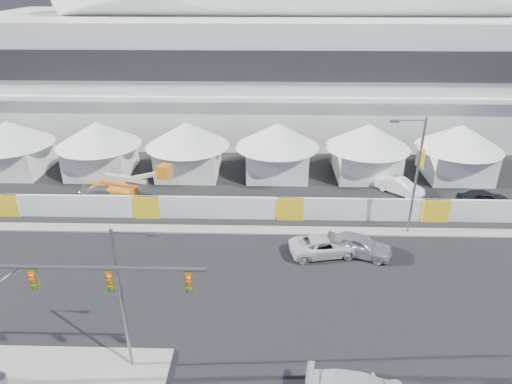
{
  "coord_description": "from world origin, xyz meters",
  "views": [
    {
      "loc": [
        4.01,
        -19.12,
        18.81
      ],
      "look_at": [
        3.25,
        10.0,
        4.68
      ],
      "focal_mm": 32.0,
      "sensor_mm": 36.0,
      "label": 1
    }
  ],
  "objects_px": {
    "sedan_silver": "(358,245)",
    "traffic_mast": "(23,313)",
    "lot_car_a": "(400,186)",
    "streetlight_curb": "(415,169)",
    "boom_lift": "(123,188)",
    "lot_car_c": "(107,194)",
    "pickup_curb": "(325,246)",
    "lot_car_b": "(484,198)",
    "streetlight_median": "(125,292)"
  },
  "relations": [
    {
      "from": "lot_car_a",
      "to": "lot_car_b",
      "type": "relative_size",
      "value": 0.99
    },
    {
      "from": "traffic_mast",
      "to": "lot_car_c",
      "type": "bearing_deg",
      "value": 99.36
    },
    {
      "from": "streetlight_median",
      "to": "boom_lift",
      "type": "relative_size",
      "value": 1.0
    },
    {
      "from": "pickup_curb",
      "to": "lot_car_a",
      "type": "xyz_separation_m",
      "value": [
        8.16,
        10.46,
        0.01
      ]
    },
    {
      "from": "sedan_silver",
      "to": "pickup_curb",
      "type": "distance_m",
      "value": 2.46
    },
    {
      "from": "traffic_mast",
      "to": "pickup_curb",
      "type": "bearing_deg",
      "value": 38.8
    },
    {
      "from": "streetlight_median",
      "to": "streetlight_curb",
      "type": "bearing_deg",
      "value": 38.43
    },
    {
      "from": "lot_car_b",
      "to": "boom_lift",
      "type": "xyz_separation_m",
      "value": [
        -32.24,
        0.57,
        0.33
      ]
    },
    {
      "from": "lot_car_b",
      "to": "streetlight_curb",
      "type": "bearing_deg",
      "value": 118.09
    },
    {
      "from": "streetlight_median",
      "to": "pickup_curb",
      "type": "bearing_deg",
      "value": 44.69
    },
    {
      "from": "sedan_silver",
      "to": "boom_lift",
      "type": "relative_size",
      "value": 0.58
    },
    {
      "from": "pickup_curb",
      "to": "traffic_mast",
      "type": "distance_m",
      "value": 20.15
    },
    {
      "from": "sedan_silver",
      "to": "lot_car_b",
      "type": "distance_m",
      "value": 14.79
    },
    {
      "from": "traffic_mast",
      "to": "streetlight_median",
      "type": "relative_size",
      "value": 1.36
    },
    {
      "from": "pickup_curb",
      "to": "sedan_silver",
      "type": "bearing_deg",
      "value": -100.84
    },
    {
      "from": "lot_car_a",
      "to": "lot_car_c",
      "type": "relative_size",
      "value": 0.99
    },
    {
      "from": "pickup_curb",
      "to": "boom_lift",
      "type": "xyz_separation_m",
      "value": [
        -17.35,
        8.59,
        0.37
      ]
    },
    {
      "from": "traffic_mast",
      "to": "boom_lift",
      "type": "height_order",
      "value": "traffic_mast"
    },
    {
      "from": "lot_car_a",
      "to": "streetlight_curb",
      "type": "relative_size",
      "value": 0.46
    },
    {
      "from": "lot_car_b",
      "to": "boom_lift",
      "type": "distance_m",
      "value": 32.25
    },
    {
      "from": "lot_car_a",
      "to": "lot_car_c",
      "type": "xyz_separation_m",
      "value": [
        -26.96,
        -2.15,
        -0.08
      ]
    },
    {
      "from": "pickup_curb",
      "to": "traffic_mast",
      "type": "relative_size",
      "value": 0.46
    },
    {
      "from": "boom_lift",
      "to": "traffic_mast",
      "type": "bearing_deg",
      "value": -66.74
    },
    {
      "from": "sedan_silver",
      "to": "streetlight_median",
      "type": "relative_size",
      "value": 0.58
    },
    {
      "from": "streetlight_curb",
      "to": "lot_car_c",
      "type": "bearing_deg",
      "value": 168.66
    },
    {
      "from": "streetlight_median",
      "to": "streetlight_curb",
      "type": "xyz_separation_m",
      "value": [
        17.81,
        14.13,
        0.63
      ]
    },
    {
      "from": "sedan_silver",
      "to": "traffic_mast",
      "type": "height_order",
      "value": "traffic_mast"
    },
    {
      "from": "streetlight_median",
      "to": "sedan_silver",
      "type": "bearing_deg",
      "value": 39.01
    },
    {
      "from": "traffic_mast",
      "to": "streetlight_curb",
      "type": "xyz_separation_m",
      "value": [
        22.14,
        15.57,
        0.82
      ]
    },
    {
      "from": "lot_car_a",
      "to": "lot_car_b",
      "type": "distance_m",
      "value": 7.17
    },
    {
      "from": "lot_car_c",
      "to": "streetlight_curb",
      "type": "xyz_separation_m",
      "value": [
        25.55,
        -5.13,
        4.87
      ]
    },
    {
      "from": "streetlight_median",
      "to": "boom_lift",
      "type": "distance_m",
      "value": 20.86
    },
    {
      "from": "sedan_silver",
      "to": "traffic_mast",
      "type": "relative_size",
      "value": 0.43
    },
    {
      "from": "lot_car_a",
      "to": "streetlight_curb",
      "type": "height_order",
      "value": "streetlight_curb"
    },
    {
      "from": "pickup_curb",
      "to": "lot_car_c",
      "type": "xyz_separation_m",
      "value": [
        -18.81,
        8.32,
        -0.07
      ]
    },
    {
      "from": "lot_car_c",
      "to": "traffic_mast",
      "type": "height_order",
      "value": "traffic_mast"
    },
    {
      "from": "lot_car_a",
      "to": "streetlight_median",
      "type": "xyz_separation_m",
      "value": [
        -19.22,
        -21.41,
        4.16
      ]
    },
    {
      "from": "lot_car_a",
      "to": "streetlight_curb",
      "type": "bearing_deg",
      "value": -148.37
    },
    {
      "from": "sedan_silver",
      "to": "traffic_mast",
      "type": "xyz_separation_m",
      "value": [
        -17.86,
        -12.39,
        3.88
      ]
    },
    {
      "from": "streetlight_median",
      "to": "boom_lift",
      "type": "bearing_deg",
      "value": 107.84
    },
    {
      "from": "lot_car_b",
      "to": "traffic_mast",
      "type": "distance_m",
      "value": 36.73
    },
    {
      "from": "traffic_mast",
      "to": "lot_car_a",
      "type": "bearing_deg",
      "value": 44.12
    },
    {
      "from": "sedan_silver",
      "to": "lot_car_b",
      "type": "relative_size",
      "value": 1.07
    },
    {
      "from": "traffic_mast",
      "to": "streetlight_curb",
      "type": "height_order",
      "value": "streetlight_curb"
    },
    {
      "from": "sedan_silver",
      "to": "lot_car_c",
      "type": "xyz_separation_m",
      "value": [
        -21.27,
        8.3,
        -0.17
      ]
    },
    {
      "from": "pickup_curb",
      "to": "traffic_mast",
      "type": "height_order",
      "value": "traffic_mast"
    },
    {
      "from": "lot_car_b",
      "to": "pickup_curb",
      "type": "bearing_deg",
      "value": 115.73
    },
    {
      "from": "pickup_curb",
      "to": "lot_car_c",
      "type": "relative_size",
      "value": 1.15
    },
    {
      "from": "sedan_silver",
      "to": "lot_car_a",
      "type": "bearing_deg",
      "value": -8.39
    },
    {
      "from": "sedan_silver",
      "to": "boom_lift",
      "type": "bearing_deg",
      "value": 86.79
    }
  ]
}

